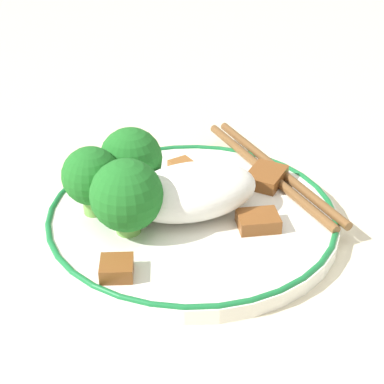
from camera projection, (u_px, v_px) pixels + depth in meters
ground_plane at (192, 225)px, 0.54m from camera, size 3.00×3.00×0.00m
plate at (192, 217)px, 0.54m from camera, size 0.24×0.24×0.02m
rice_mound at (193, 192)px, 0.53m from camera, size 0.11×0.07×0.04m
broccoli_back_left at (131, 160)px, 0.54m from camera, size 0.05×0.05×0.06m
broccoli_back_center at (91, 177)px, 0.52m from camera, size 0.05×0.05×0.06m
broccoli_back_right at (127, 196)px, 0.50m from camera, size 0.06×0.06×0.06m
meat_near_front at (187, 170)px, 0.59m from camera, size 0.03×0.04×0.01m
meat_near_left at (117, 268)px, 0.46m from camera, size 0.03×0.03×0.01m
meat_near_right at (258, 221)px, 0.51m from camera, size 0.04×0.03×0.01m
meat_near_back at (266, 177)px, 0.57m from camera, size 0.05×0.05×0.01m
chopsticks at (273, 171)px, 0.59m from camera, size 0.04×0.21×0.01m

